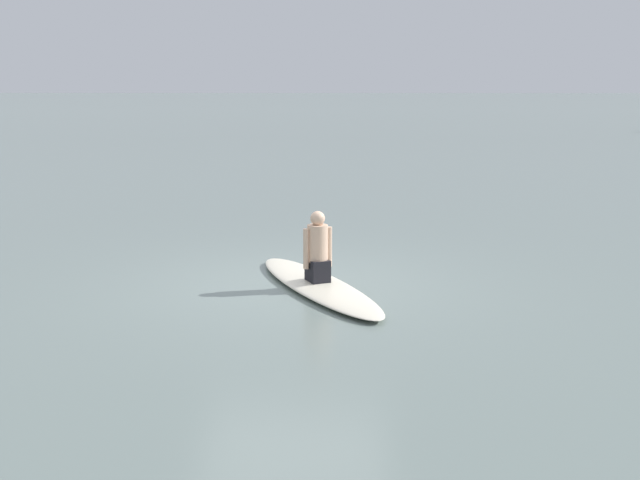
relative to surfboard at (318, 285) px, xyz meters
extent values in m
plane|color=slate|center=(-0.26, -0.33, -0.05)|extent=(400.00, 400.00, 0.00)
ellipsoid|color=silver|center=(0.00, 0.00, 0.00)|extent=(3.36, 2.11, 0.11)
cube|color=black|center=(0.00, 0.00, 0.19)|extent=(0.37, 0.35, 0.28)
cylinder|color=#D6AD8E|center=(0.00, 0.00, 0.55)|extent=(0.35, 0.35, 0.47)
sphere|color=#D6AD8E|center=(0.00, 0.00, 0.86)|extent=(0.19, 0.19, 0.19)
cylinder|color=#D6AD8E|center=(-0.07, 0.14, 0.49)|extent=(0.10, 0.10, 0.51)
cylinder|color=#D6AD8E|center=(0.07, -0.14, 0.49)|extent=(0.10, 0.10, 0.51)
camera|label=1|loc=(9.76, 0.36, 2.53)|focal=44.39mm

